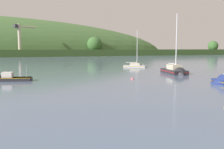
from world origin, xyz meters
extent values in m
sphere|color=#38602D|center=(50.74, 191.59, 9.49)|extent=(12.54, 12.54, 12.54)
sphere|color=#38602D|center=(180.45, 197.27, 8.72)|extent=(10.35, 10.35, 10.35)
cube|color=#4C4C51|center=(-7.66, 178.59, 1.00)|extent=(6.28, 6.28, 2.00)
cylinder|color=#BCB293|center=(-7.66, 178.59, 12.49)|extent=(2.10, 2.10, 20.98)
cylinder|color=#BCB293|center=(-2.75, 181.33, 21.30)|extent=(12.84, 7.85, 1.15)
cube|color=#333338|center=(-9.87, 177.35, 21.30)|extent=(3.40, 3.66, 2.52)
cone|color=navy|center=(22.53, 24.80, 0.08)|extent=(2.31, 3.20, 2.99)
cube|color=#ADB2BC|center=(25.71, 62.27, 0.05)|extent=(7.07, 5.54, 1.07)
cone|color=#ADB2BC|center=(28.59, 60.67, 0.05)|extent=(2.69, 3.04, 2.56)
cube|color=gold|center=(25.71, 62.27, 0.32)|extent=(7.08, 5.56, 0.12)
cube|color=#BCB299|center=(25.85, 62.19, 0.94)|extent=(3.48, 3.03, 0.70)
cylinder|color=silver|center=(26.43, 61.87, 5.98)|extent=(0.19, 0.19, 10.77)
cylinder|color=silver|center=(24.91, 62.71, 1.44)|extent=(3.10, 1.81, 0.15)
cube|color=#232328|center=(25.88, 41.65, 0.06)|extent=(4.91, 8.87, 1.80)
cone|color=#232328|center=(25.07, 37.54, 0.06)|extent=(3.56, 2.68, 3.21)
cube|color=maroon|center=(25.88, 41.65, 0.53)|extent=(4.94, 8.87, 0.19)
cube|color=#BCB299|center=(25.84, 41.44, 1.51)|extent=(2.96, 4.14, 1.09)
cylinder|color=silver|center=(25.68, 40.62, 7.17)|extent=(0.23, 0.23, 12.42)
cylinder|color=silver|center=(26.11, 42.78, 2.20)|extent=(1.04, 4.35, 0.19)
cube|color=#232328|center=(-8.03, 40.31, 0.19)|extent=(5.90, 3.45, 0.91)
cube|color=gold|center=(-8.03, 40.31, 0.60)|extent=(5.91, 3.49, 0.08)
cube|color=silver|center=(-9.23, 40.61, 1.11)|extent=(2.05, 1.93, 0.94)
cube|color=#192833|center=(-10.00, 40.80, 1.25)|extent=(0.39, 1.36, 0.52)
cylinder|color=#B2B2B7|center=(-6.12, 39.83, 1.72)|extent=(0.06, 0.06, 2.15)
sphere|color=#E06675|center=(12.49, 35.43, 0.00)|extent=(0.58, 0.58, 0.58)
cylinder|color=black|center=(12.49, 35.43, 0.33)|extent=(0.04, 0.04, 0.08)
camera|label=1|loc=(-6.85, -5.83, 5.65)|focal=39.23mm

